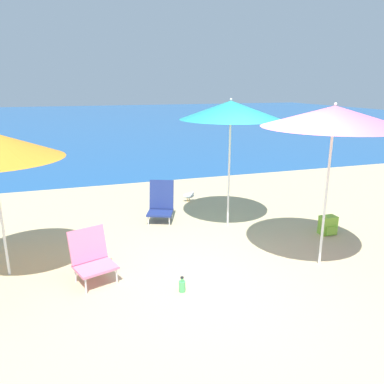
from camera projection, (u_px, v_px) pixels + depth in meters
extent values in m
plane|color=#C6B284|center=(224.00, 277.00, 5.23)|extent=(60.00, 60.00, 0.00)
cube|color=#1E5699|center=(95.00, 120.00, 28.60)|extent=(60.00, 40.00, 0.01)
cylinder|color=white|center=(326.00, 199.00, 5.33)|extent=(0.04, 0.04, 2.04)
cone|color=pink|center=(334.00, 116.00, 5.01)|extent=(1.96, 1.96, 0.29)
sphere|color=white|center=(336.00, 104.00, 4.97)|extent=(0.04, 0.04, 0.04)
cylinder|color=white|center=(1.00, 219.00, 5.08)|extent=(0.04, 0.04, 1.66)
cylinder|color=white|center=(229.00, 174.00, 6.88)|extent=(0.04, 0.04, 2.00)
cone|color=teal|center=(231.00, 110.00, 6.56)|extent=(1.82, 1.82, 0.32)
sphere|color=white|center=(231.00, 99.00, 6.51)|extent=(0.04, 0.04, 0.04)
cylinder|color=silver|center=(86.00, 286.00, 4.78)|extent=(0.02, 0.02, 0.22)
cylinder|color=silver|center=(117.00, 276.00, 5.03)|extent=(0.02, 0.02, 0.22)
cylinder|color=silver|center=(75.00, 275.00, 5.07)|extent=(0.02, 0.02, 0.22)
cylinder|color=silver|center=(105.00, 266.00, 5.32)|extent=(0.02, 0.02, 0.22)
cube|color=pink|center=(95.00, 267.00, 5.01)|extent=(0.62, 0.58, 0.04)
cube|color=pink|center=(88.00, 245.00, 5.11)|extent=(0.52, 0.29, 0.46)
cylinder|color=silver|center=(148.00, 221.00, 7.13)|extent=(0.02, 0.02, 0.17)
cylinder|color=silver|center=(169.00, 221.00, 7.11)|extent=(0.02, 0.02, 0.17)
cylinder|color=silver|center=(152.00, 214.00, 7.50)|extent=(0.02, 0.02, 0.17)
cylinder|color=silver|center=(172.00, 215.00, 7.47)|extent=(0.02, 0.02, 0.17)
cube|color=navy|center=(160.00, 213.00, 7.27)|extent=(0.61, 0.60, 0.04)
cube|color=navy|center=(162.00, 194.00, 7.41)|extent=(0.50, 0.32, 0.57)
cube|color=#8ECC3D|center=(328.00, 225.00, 6.70)|extent=(0.29, 0.19, 0.33)
cube|color=#8ECC3D|center=(331.00, 231.00, 6.61)|extent=(0.20, 0.03, 0.15)
cylinder|color=#4CB266|center=(182.00, 286.00, 4.85)|extent=(0.09, 0.09, 0.15)
cylinder|color=#4CB266|center=(182.00, 280.00, 4.82)|extent=(0.04, 0.04, 0.05)
cylinder|color=black|center=(182.00, 277.00, 4.81)|extent=(0.04, 0.04, 0.02)
cylinder|color=gold|center=(187.00, 200.00, 8.59)|extent=(0.01, 0.01, 0.07)
cylinder|color=gold|center=(190.00, 200.00, 8.61)|extent=(0.01, 0.01, 0.07)
ellipsoid|color=white|center=(189.00, 196.00, 8.57)|extent=(0.26, 0.11, 0.13)
sphere|color=white|center=(193.00, 193.00, 8.59)|extent=(0.07, 0.07, 0.07)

